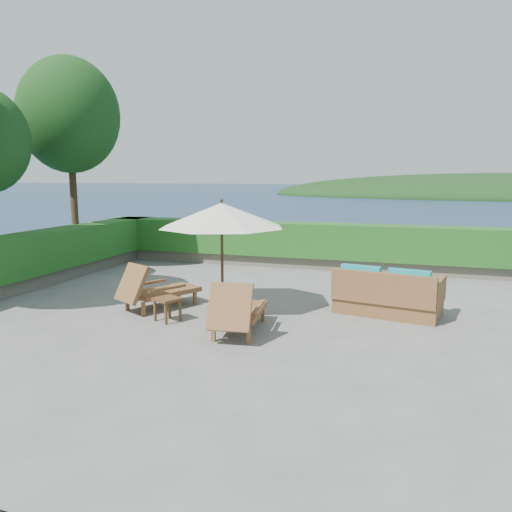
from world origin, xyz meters
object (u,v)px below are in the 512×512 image
(lounge_left, at_px, (155,289))
(lounge_right, at_px, (238,310))
(patio_umbrella, at_px, (222,216))
(wicker_loveseat, at_px, (387,295))
(side_table, at_px, (167,302))

(lounge_left, distance_m, lounge_right, 2.44)
(patio_umbrella, xyz_separation_m, lounge_right, (0.82, -1.34, -1.52))
(lounge_right, relative_size, wicker_loveseat, 0.83)
(lounge_left, xyz_separation_m, wicker_loveseat, (4.63, 1.04, -0.03))
(side_table, relative_size, wicker_loveseat, 0.26)
(side_table, bearing_deg, wicker_loveseat, 24.06)
(patio_umbrella, bearing_deg, lounge_right, -58.60)
(lounge_right, xyz_separation_m, wicker_loveseat, (2.42, 2.07, -0.03))
(lounge_left, bearing_deg, wicker_loveseat, 39.66)
(patio_umbrella, relative_size, lounge_left, 1.46)
(patio_umbrella, xyz_separation_m, wicker_loveseat, (3.24, 0.74, -1.56))
(lounge_right, bearing_deg, side_table, 161.63)
(patio_umbrella, xyz_separation_m, side_table, (-0.72, -1.03, -1.57))
(side_table, bearing_deg, lounge_right, -11.29)
(patio_umbrella, height_order, wicker_loveseat, patio_umbrella)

